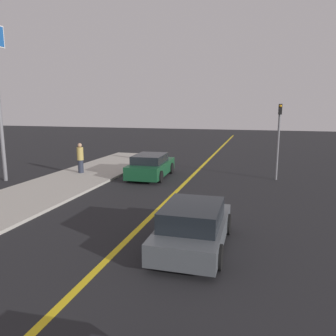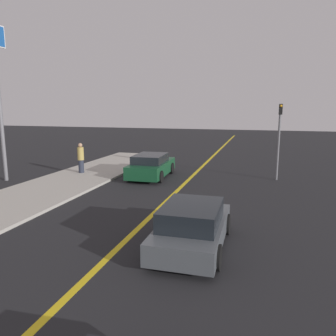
% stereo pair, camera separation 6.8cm
% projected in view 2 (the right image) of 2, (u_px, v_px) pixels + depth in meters
% --- Properties ---
extents(road_center_line, '(0.20, 60.00, 0.01)m').
position_uv_depth(road_center_line, '(187.00, 181.00, 17.63)').
color(road_center_line, gold).
rests_on(road_center_line, ground_plane).
extents(sidewalk_left, '(3.96, 26.57, 0.12)m').
position_uv_depth(sidewalk_left, '(36.00, 194.00, 14.78)').
color(sidewalk_left, '#ADA89E').
rests_on(sidewalk_left, ground_plane).
extents(car_ahead_center, '(1.90, 3.84, 1.29)m').
position_uv_depth(car_ahead_center, '(192.00, 226.00, 9.18)').
color(car_ahead_center, '#4C5156').
rests_on(car_ahead_center, ground_plane).
extents(car_far_distant, '(2.05, 4.14, 1.32)m').
position_uv_depth(car_far_distant, '(151.00, 166.00, 18.48)').
color(car_far_distant, '#144728').
rests_on(car_far_distant, ground_plane).
extents(pedestrian_mid_group, '(0.37, 0.37, 1.74)m').
position_uv_depth(pedestrian_mid_group, '(81.00, 158.00, 19.13)').
color(pedestrian_mid_group, '#282D3D').
rests_on(pedestrian_mid_group, sidewalk_left).
extents(traffic_light, '(0.18, 0.40, 4.08)m').
position_uv_depth(traffic_light, '(279.00, 134.00, 17.39)').
color(traffic_light, slate).
rests_on(traffic_light, ground_plane).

